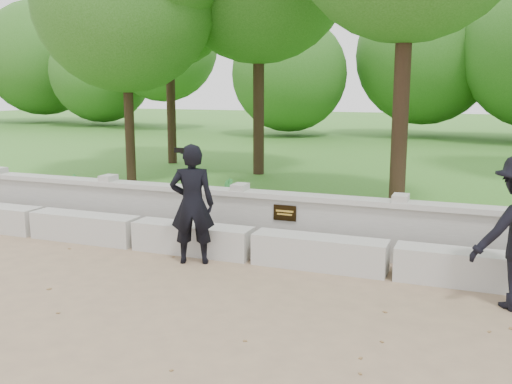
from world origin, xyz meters
TOP-DOWN VIEW (x-y plane):
  - ground at (0.00, 0.00)m, footprint 80.00×80.00m
  - lawn at (0.00, 14.00)m, footprint 40.00×22.00m
  - concrete_bench at (0.00, 1.90)m, footprint 11.90×0.45m
  - parapet_wall at (0.00, 2.60)m, footprint 12.50×0.35m
  - man_main at (-0.77, 1.47)m, footprint 0.74×0.69m
  - shrub_a at (-4.31, 3.30)m, footprint 0.37×0.35m
  - shrub_b at (-1.09, 3.30)m, footprint 0.40×0.45m

SIDE VIEW (x-z plane):
  - ground at x=0.00m, z-range 0.00..0.00m
  - lawn at x=0.00m, z-range 0.00..0.25m
  - concrete_bench at x=0.00m, z-range 0.00..0.45m
  - parapet_wall at x=0.00m, z-range 0.01..0.91m
  - shrub_a at x=-4.31m, z-range 0.25..0.83m
  - shrub_b at x=-1.09m, z-range 0.25..0.93m
  - man_main at x=-0.77m, z-range 0.00..1.74m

